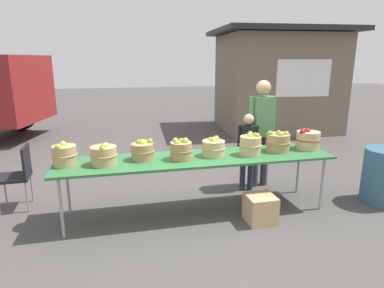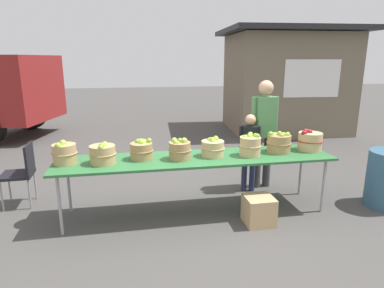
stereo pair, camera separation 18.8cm
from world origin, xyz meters
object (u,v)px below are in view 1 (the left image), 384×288
Objects in this scene: market_table at (197,160)px; apple_basket_green_0 at (64,155)px; apple_basket_green_5 at (251,144)px; vendor_adult at (262,125)px; child_customer at (248,146)px; apple_basket_red_0 at (308,140)px; produce_crate at (260,209)px; apple_basket_green_4 at (214,147)px; apple_basket_green_6 at (278,142)px; apple_basket_green_2 at (143,150)px; apple_basket_green_3 at (181,150)px; folding_chair at (19,172)px; apple_basket_green_1 at (104,155)px.

apple_basket_green_0 is (-1.59, 0.04, 0.16)m from market_table.
vendor_adult is at bearing 56.66° from apple_basket_green_5.
apple_basket_green_5 is at bearing -1.91° from apple_basket_green_0.
vendor_adult is 1.40× the size of child_customer.
child_customer is at bearing 142.42° from apple_basket_red_0.
apple_basket_green_0 and apple_basket_red_0 have the same top height.
apple_basket_green_0 is 2.44m from produce_crate.
apple_basket_green_4 is at bearing -178.45° from apple_basket_red_0.
apple_basket_green_5 is 0.89× the size of apple_basket_green_6.
apple_basket_green_4 is 0.26× the size of child_customer.
apple_basket_green_2 is (0.91, 0.02, -0.01)m from apple_basket_green_0.
apple_basket_green_2 is 0.47m from apple_basket_green_3.
apple_basket_green_2 is at bearing 179.53° from apple_basket_green_6.
apple_basket_green_2 is 0.34× the size of folding_chair.
apple_basket_red_0 is 0.98× the size of produce_crate.
vendor_adult reaches higher than child_customer.
apple_basket_green_5 is 0.83m from produce_crate.
apple_basket_green_5 reaches higher than apple_basket_green_3.
child_customer is at bearing 21.18° from vendor_adult.
apple_basket_green_4 is 1.05× the size of apple_basket_green_5.
apple_basket_green_2 is 1.62m from produce_crate.
apple_basket_green_5 reaches higher than folding_chair.
apple_basket_green_6 reaches higher than apple_basket_green_4.
apple_basket_green_3 is 2.20m from folding_chair.
apple_basket_green_3 reaches higher than apple_basket_green_1.
folding_chair is at bearing 137.77° from apple_basket_green_0.
apple_basket_green_3 is (0.93, 0.00, -0.00)m from apple_basket_green_1.
apple_basket_green_1 is at bearing -9.25° from apple_basket_green_0.
market_table is 11.87× the size of apple_basket_green_5.
apple_basket_green_2 reaches higher than folding_chair.
apple_basket_red_0 reaches higher than folding_chair.
apple_basket_green_4 is 0.49m from apple_basket_green_5.
apple_basket_red_0 is at bearing 6.36° from apple_basket_green_5.
apple_basket_green_3 is 0.92m from apple_basket_green_5.
apple_basket_green_2 is 1.74m from folding_chair.
vendor_adult is 0.41m from child_customer.
apple_basket_green_1 is 2.74m from apple_basket_red_0.
market_table is 10.18× the size of produce_crate.
apple_basket_green_0 reaches higher than produce_crate.
child_customer is at bearing 86.44° from folding_chair.
market_table is 11.91× the size of apple_basket_green_2.
apple_basket_green_3 is (1.37, -0.07, -0.01)m from apple_basket_green_0.
market_table is 2.96× the size of child_customer.
apple_basket_green_0 is at bearing -178.45° from apple_basket_green_2.
apple_basket_green_6 is (0.43, 0.09, -0.01)m from apple_basket_green_5.
child_customer is 1.17m from produce_crate.
apple_basket_green_3 is 0.86× the size of apple_basket_red_0.
apple_basket_green_2 is 1.69m from child_customer.
apple_basket_green_2 reaches higher than produce_crate.
vendor_adult is at bearing 121.81° from apple_basket_red_0.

